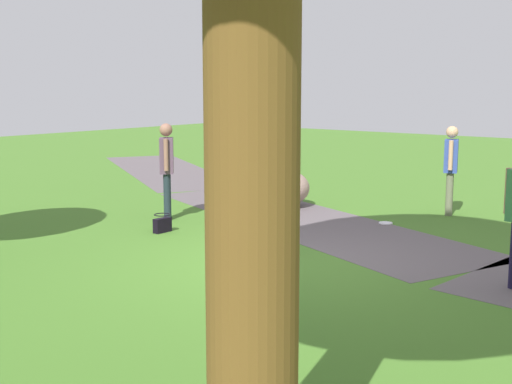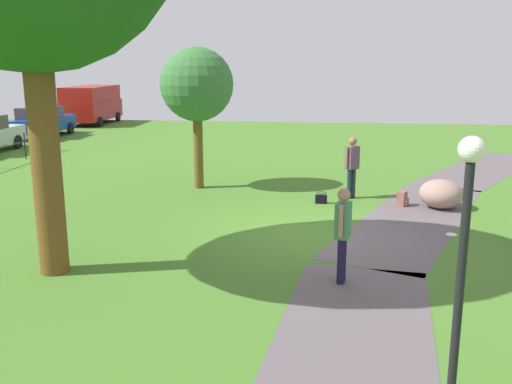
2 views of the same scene
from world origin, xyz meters
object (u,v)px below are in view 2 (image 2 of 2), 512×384
object	(u,v)px
lawn_boulder	(441,194)
delivery_van	(91,103)
backpack_by_boulder	(402,199)
frisbee_on_grass	(451,235)
young_tree_near_path	(197,86)
handbag_on_grass	(321,198)
lamp_post	(464,244)
woman_with_handbag	(352,163)
parked_wagon_silver	(42,121)
passerby_on_path	(343,228)

from	to	relation	value
lawn_boulder	delivery_van	world-z (taller)	delivery_van
backpack_by_boulder	frisbee_on_grass	world-z (taller)	backpack_by_boulder
frisbee_on_grass	young_tree_near_path	bearing A→B (deg)	58.42
young_tree_near_path	handbag_on_grass	xyz separation A→B (m)	(-1.55, -3.77, -2.97)
young_tree_near_path	delivery_van	distance (m)	20.24
lamp_post	delivery_van	size ratio (longest dim) A/B	0.61
lawn_boulder	handbag_on_grass	bearing A→B (deg)	87.92
lawn_boulder	handbag_on_grass	xyz separation A→B (m)	(0.11, 3.15, -0.25)
woman_with_handbag	delivery_van	world-z (taller)	delivery_van
woman_with_handbag	delivery_van	xyz separation A→B (m)	(17.97, 15.19, 0.25)
handbag_on_grass	backpack_by_boulder	xyz separation A→B (m)	(-0.01, -2.18, 0.05)
lamp_post	lawn_boulder	world-z (taller)	lamp_post
delivery_van	woman_with_handbag	bearing A→B (deg)	-139.80
frisbee_on_grass	delivery_van	xyz separation A→B (m)	(21.28, 17.30, 1.25)
young_tree_near_path	lawn_boulder	xyz separation A→B (m)	(-1.66, -6.92, -2.73)
young_tree_near_path	woman_with_handbag	world-z (taller)	young_tree_near_path
handbag_on_grass	frisbee_on_grass	distance (m)	3.92
woman_with_handbag	backpack_by_boulder	xyz separation A→B (m)	(-0.74, -1.35, -0.83)
young_tree_near_path	delivery_van	xyz separation A→B (m)	(17.15, 10.58, -1.85)
young_tree_near_path	lawn_boulder	world-z (taller)	young_tree_near_path
young_tree_near_path	handbag_on_grass	size ratio (longest dim) A/B	13.12
young_tree_near_path	handbag_on_grass	distance (m)	5.04
lawn_boulder	frisbee_on_grass	bearing A→B (deg)	175.29
lamp_post	lawn_boulder	xyz separation A→B (m)	(9.18, -1.60, -1.55)
woman_with_handbag	delivery_van	size ratio (longest dim) A/B	0.34
parked_wagon_silver	delivery_van	world-z (taller)	delivery_van
passerby_on_path	lamp_post	bearing A→B (deg)	-162.34
handbag_on_grass	backpack_by_boulder	world-z (taller)	backpack_by_boulder
lamp_post	parked_wagon_silver	bearing A→B (deg)	36.28
woman_with_handbag	handbag_on_grass	world-z (taller)	woman_with_handbag
frisbee_on_grass	parked_wagon_silver	xyz separation A→B (m)	(14.89, 17.26, 0.80)
lamp_post	parked_wagon_silver	xyz separation A→B (m)	(21.60, 15.86, -1.13)
delivery_van	parked_wagon_silver	bearing A→B (deg)	-179.60
passerby_on_path	delivery_van	world-z (taller)	delivery_van
lawn_boulder	woman_with_handbag	size ratio (longest dim) A/B	0.90
lawn_boulder	passerby_on_path	distance (m)	6.26
lawn_boulder	parked_wagon_silver	distance (m)	21.43
young_tree_near_path	backpack_by_boulder	bearing A→B (deg)	-104.68
parked_wagon_silver	woman_with_handbag	bearing A→B (deg)	-127.41
woman_with_handbag	handbag_on_grass	xyz separation A→B (m)	(-0.73, 0.84, -0.88)
lamp_post	handbag_on_grass	distance (m)	9.59
passerby_on_path	frisbee_on_grass	size ratio (longest dim) A/B	6.92
young_tree_near_path	lawn_boulder	bearing A→B (deg)	-103.52
woman_with_handbag	parked_wagon_silver	bearing A→B (deg)	52.59
handbag_on_grass	backpack_by_boulder	bearing A→B (deg)	-90.22
handbag_on_grass	parked_wagon_silver	xyz separation A→B (m)	(12.31, 14.31, 0.67)
young_tree_near_path	lamp_post	size ratio (longest dim) A/B	1.37
passerby_on_path	delivery_van	distance (m)	28.52
young_tree_near_path	handbag_on_grass	world-z (taller)	young_tree_near_path
backpack_by_boulder	handbag_on_grass	bearing A→B (deg)	89.78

